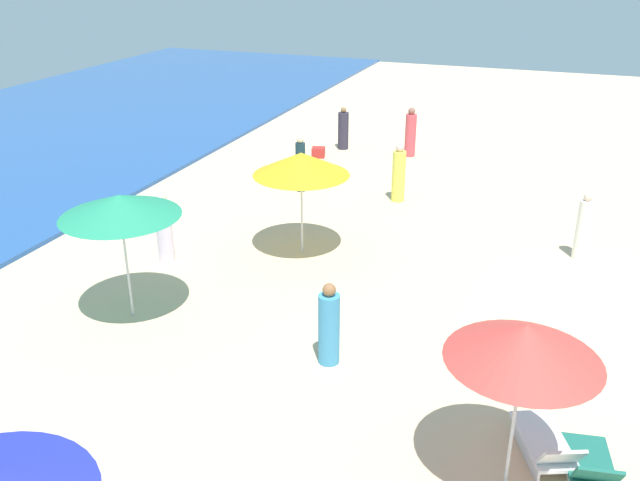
% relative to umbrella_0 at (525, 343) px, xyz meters
% --- Properties ---
extents(umbrella_0, '(2.07, 2.07, 2.60)m').
position_rel_umbrella_0_xyz_m(umbrella_0, '(0.00, 0.00, 0.00)').
color(umbrella_0, silver).
rests_on(umbrella_0, ground_plane).
extents(lounge_chair_0_0, '(1.57, 1.13, 0.70)m').
position_rel_umbrella_0_xyz_m(lounge_chair_0_0, '(0.71, -0.48, -2.07)').
color(lounge_chair_0_0, silver).
rests_on(lounge_chair_0_0, ground_plane).
extents(lounge_chair_0_1, '(1.32, 0.82, 0.67)m').
position_rel_umbrella_0_xyz_m(lounge_chair_0_1, '(0.47, -1.10, -2.08)').
color(lounge_chair_0_1, silver).
rests_on(lounge_chair_0_1, ground_plane).
extents(umbrella_1, '(2.30, 2.30, 2.54)m').
position_rel_umbrella_0_xyz_m(umbrella_1, '(6.30, 5.64, -0.06)').
color(umbrella_1, silver).
rests_on(umbrella_1, ground_plane).
extents(umbrella_3, '(2.34, 2.34, 2.63)m').
position_rel_umbrella_0_xyz_m(umbrella_3, '(2.17, 7.73, 0.08)').
color(umbrella_3, silver).
rests_on(umbrella_3, ground_plane).
extents(beachgoer_0, '(0.54, 0.54, 1.74)m').
position_rel_umbrella_0_xyz_m(beachgoer_0, '(15.32, 5.11, -1.52)').
color(beachgoer_0, '#E64D56').
rests_on(beachgoer_0, ground_plane).
extents(beachgoer_1, '(0.55, 0.55, 1.71)m').
position_rel_umbrella_0_xyz_m(beachgoer_1, '(4.67, 8.50, -1.54)').
color(beachgoer_1, white).
rests_on(beachgoer_1, ground_plane).
extents(beachgoer_2, '(0.45, 0.45, 1.66)m').
position_rel_umbrella_0_xyz_m(beachgoer_2, '(8.34, -0.78, -1.55)').
color(beachgoer_2, white).
rests_on(beachgoer_2, ground_plane).
extents(beachgoer_4, '(0.54, 0.54, 1.72)m').
position_rel_umbrella_0_xyz_m(beachgoer_4, '(10.69, 4.35, -1.53)').
color(beachgoer_4, '#F9ED54').
rests_on(beachgoer_4, ground_plane).
extents(beachgoer_5, '(0.44, 0.44, 1.55)m').
position_rel_umbrella_0_xyz_m(beachgoer_5, '(15.36, 7.65, -1.62)').
color(beachgoer_5, '#312D3E').
rests_on(beachgoer_5, ground_plane).
extents(beachgoer_6, '(0.40, 0.40, 1.71)m').
position_rel_umbrella_0_xyz_m(beachgoer_6, '(10.50, 7.38, -1.52)').
color(beachgoer_6, '#19333C').
rests_on(beachgoer_6, ground_plane).
extents(beachgoer_7, '(0.52, 0.52, 1.60)m').
position_rel_umbrella_0_xyz_m(beachgoer_7, '(2.00, 3.39, -1.59)').
color(beachgoer_7, '#4094C4').
rests_on(beachgoer_7, ground_plane).
extents(cooler_box_0, '(0.49, 0.53, 0.35)m').
position_rel_umbrella_0_xyz_m(cooler_box_0, '(14.03, 8.12, -2.15)').
color(cooler_box_0, red).
rests_on(cooler_box_0, ground_plane).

